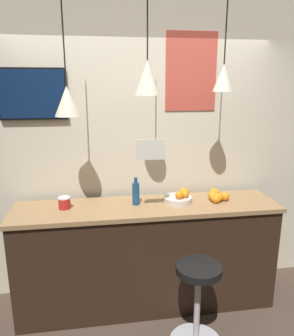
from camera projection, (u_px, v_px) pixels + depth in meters
back_wall at (141, 150)px, 3.25m from camera, size 8.00×0.06×2.90m
service_counter at (147, 255)px, 3.10m from camera, size 2.41×0.57×1.02m
bar_stool at (198, 294)px, 2.61m from camera, size 0.43×0.43×0.72m
fruit_bowl at (179, 198)px, 3.04m from camera, size 0.26×0.26×0.13m
orange_pile at (217, 196)px, 3.11m from camera, size 0.19×0.26×0.09m
juice_bottle at (136, 193)px, 2.97m from camera, size 0.07×0.07×0.26m
spread_jar at (64, 203)px, 2.89m from camera, size 0.11×0.11×0.10m
pendant_lamp_left at (67, 101)px, 2.62m from camera, size 0.21×0.21×0.97m
pendant_lamp_middle at (147, 78)px, 2.68m from camera, size 0.21×0.21×0.80m
pendant_lamp_right at (223, 78)px, 2.77m from camera, size 0.18×0.18×0.78m
mounted_tv at (33, 94)px, 2.91m from camera, size 0.60×0.04×0.45m
hanging_menu_board at (151, 150)px, 2.64m from camera, size 0.24×0.01×0.17m
wall_poster at (191, 72)px, 3.09m from camera, size 0.49×0.01×0.73m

